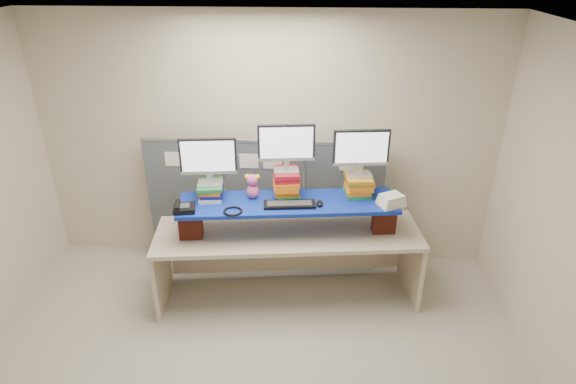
# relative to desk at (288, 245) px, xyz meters

# --- Properties ---
(room) EXTENTS (5.00, 4.00, 2.80)m
(room) POSITION_rel_desk_xyz_m (-0.30, -1.18, 0.76)
(room) COLOR beige
(room) RESTS_ON ground
(cubicle_partition) EXTENTS (2.60, 0.06, 1.53)m
(cubicle_partition) POSITION_rel_desk_xyz_m (-0.30, 0.60, 0.13)
(cubicle_partition) COLOR #474C54
(cubicle_partition) RESTS_ON ground
(desk) EXTENTS (2.69, 1.07, 0.80)m
(desk) POSITION_rel_desk_xyz_m (0.00, 0.00, 0.00)
(desk) COLOR beige
(desk) RESTS_ON ground
(brick_pier_left) EXTENTS (0.23, 0.15, 0.30)m
(brick_pier_left) POSITION_rel_desk_xyz_m (-0.92, -0.16, 0.31)
(brick_pier_left) COLOR maroon
(brick_pier_left) RESTS_ON desk
(brick_pier_right) EXTENTS (0.23, 0.15, 0.30)m
(brick_pier_right) POSITION_rel_desk_xyz_m (0.94, 0.06, 0.31)
(brick_pier_right) COLOR maroon
(brick_pier_right) RESTS_ON desk
(blue_board) EXTENTS (2.13, 0.77, 0.04)m
(blue_board) POSITION_rel_desk_xyz_m (-0.00, 0.00, 0.48)
(blue_board) COLOR navy
(blue_board) RESTS_ON brick_pier_left
(book_stack_left) EXTENTS (0.29, 0.33, 0.15)m
(book_stack_left) POSITION_rel_desk_xyz_m (-0.75, 0.03, 0.57)
(book_stack_left) COLOR silver
(book_stack_left) RESTS_ON blue_board
(book_stack_center) EXTENTS (0.28, 0.33, 0.26)m
(book_stack_center) POSITION_rel_desk_xyz_m (-0.02, 0.12, 0.63)
(book_stack_center) COLOR #207B3D
(book_stack_center) RESTS_ON blue_board
(book_stack_right) EXTENTS (0.30, 0.33, 0.20)m
(book_stack_right) POSITION_rel_desk_xyz_m (0.68, 0.20, 0.60)
(book_stack_right) COLOR #207B3D
(book_stack_right) RESTS_ON blue_board
(monitor_left) EXTENTS (0.53, 0.18, 0.46)m
(monitor_left) POSITION_rel_desk_xyz_m (-0.75, 0.03, 0.91)
(monitor_left) COLOR #B2B2B8
(monitor_left) RESTS_ON book_stack_left
(monitor_center) EXTENTS (0.53, 0.18, 0.46)m
(monitor_center) POSITION_rel_desk_xyz_m (-0.02, 0.12, 1.03)
(monitor_center) COLOR #B2B2B8
(monitor_center) RESTS_ON book_stack_center
(monitor_right) EXTENTS (0.53, 0.18, 0.46)m
(monitor_right) POSITION_rel_desk_xyz_m (0.68, 0.20, 0.96)
(monitor_right) COLOR #B2B2B8
(monitor_right) RESTS_ON book_stack_right
(keyboard) EXTENTS (0.50, 0.21, 0.03)m
(keyboard) POSITION_rel_desk_xyz_m (0.02, -0.09, 0.51)
(keyboard) COLOR black
(keyboard) RESTS_ON blue_board
(mouse) EXTENTS (0.09, 0.13, 0.04)m
(mouse) POSITION_rel_desk_xyz_m (0.30, -0.05, 0.52)
(mouse) COLOR black
(mouse) RESTS_ON blue_board
(desk_phone) EXTENTS (0.23, 0.21, 0.08)m
(desk_phone) POSITION_rel_desk_xyz_m (-0.95, -0.25, 0.53)
(desk_phone) COLOR black
(desk_phone) RESTS_ON blue_board
(headset) EXTENTS (0.18, 0.18, 0.02)m
(headset) POSITION_rel_desk_xyz_m (-0.49, -0.25, 0.51)
(headset) COLOR black
(headset) RESTS_ON blue_board
(plush_toy) EXTENTS (0.15, 0.11, 0.25)m
(plush_toy) POSITION_rel_desk_xyz_m (-0.34, 0.05, 0.63)
(plush_toy) COLOR #EA599C
(plush_toy) RESTS_ON blue_board
(binder_stack) EXTENTS (0.29, 0.27, 0.11)m
(binder_stack) POSITION_rel_desk_xyz_m (0.97, -0.02, 0.55)
(binder_stack) COLOR #EAE4C7
(binder_stack) RESTS_ON blue_board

